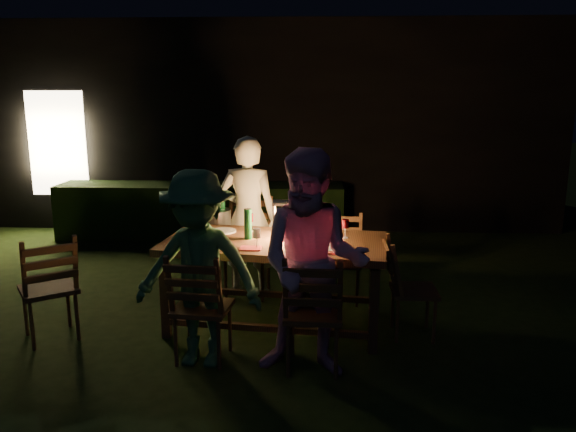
{
  "coord_description": "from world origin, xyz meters",
  "views": [
    {
      "loc": [
        1.17,
        -4.34,
        2.15
      ],
      "look_at": [
        0.93,
        0.8,
        1.0
      ],
      "focal_mm": 35.0,
      "sensor_mm": 36.0,
      "label": 1
    }
  ],
  "objects_px": {
    "chair_near_left": "(202,326)",
    "chair_end": "(411,306)",
    "person_house_side": "(248,216)",
    "person_opp_right": "(313,265)",
    "bottle_bucket_b": "(222,214)",
    "ice_bucket": "(217,220)",
    "bottle_bucket_a": "(212,216)",
    "person_opp_left": "(198,270)",
    "dining_table": "(275,249)",
    "chair_far_right": "(341,274)",
    "chair_far_left": "(248,265)",
    "bottle_table": "(248,224)",
    "side_table": "(217,237)",
    "chair_near_right": "(313,333)",
    "chair_spare": "(51,306)",
    "lantern": "(281,222)"
  },
  "relations": [
    {
      "from": "chair_near_left",
      "to": "chair_end",
      "type": "xyz_separation_m",
      "value": [
        1.76,
        0.56,
        -0.01
      ]
    },
    {
      "from": "chair_end",
      "to": "person_house_side",
      "type": "relative_size",
      "value": 0.54
    },
    {
      "from": "person_opp_right",
      "to": "bottle_bucket_b",
      "type": "bearing_deg",
      "value": 125.83
    },
    {
      "from": "ice_bucket",
      "to": "bottle_bucket_a",
      "type": "relative_size",
      "value": 0.94
    },
    {
      "from": "person_house_side",
      "to": "bottle_bucket_a",
      "type": "distance_m",
      "value": 0.39
    },
    {
      "from": "chair_end",
      "to": "person_opp_left",
      "type": "height_order",
      "value": "person_opp_left"
    },
    {
      "from": "person_opp_right",
      "to": "bottle_bucket_b",
      "type": "relative_size",
      "value": 5.46
    },
    {
      "from": "dining_table",
      "to": "ice_bucket",
      "type": "relative_size",
      "value": 6.98
    },
    {
      "from": "person_opp_left",
      "to": "bottle_bucket_a",
      "type": "relative_size",
      "value": 4.91
    },
    {
      "from": "chair_far_right",
      "to": "bottle_bucket_a",
      "type": "distance_m",
      "value": 1.49
    },
    {
      "from": "chair_near_left",
      "to": "chair_far_left",
      "type": "height_order",
      "value": "chair_far_left"
    },
    {
      "from": "dining_table",
      "to": "chair_far_right",
      "type": "relative_size",
      "value": 2.25
    },
    {
      "from": "chair_near_left",
      "to": "bottle_table",
      "type": "height_order",
      "value": "bottle_table"
    },
    {
      "from": "ice_bucket",
      "to": "side_table",
      "type": "bearing_deg",
      "value": 180.0
    },
    {
      "from": "chair_far_right",
      "to": "bottle_table",
      "type": "height_order",
      "value": "bottle_table"
    },
    {
      "from": "person_opp_right",
      "to": "chair_far_left",
      "type": "bearing_deg",
      "value": 119.5
    },
    {
      "from": "bottle_table",
      "to": "bottle_bucket_a",
      "type": "height_order",
      "value": "bottle_table"
    },
    {
      "from": "chair_near_left",
      "to": "person_opp_right",
      "type": "distance_m",
      "value": 1.07
    },
    {
      "from": "person_house_side",
      "to": "ice_bucket",
      "type": "relative_size",
      "value": 5.66
    },
    {
      "from": "chair_near_right",
      "to": "side_table",
      "type": "xyz_separation_m",
      "value": [
        -1.03,
        1.69,
        0.31
      ]
    },
    {
      "from": "side_table",
      "to": "bottle_bucket_b",
      "type": "xyz_separation_m",
      "value": [
        0.05,
        0.04,
        0.24
      ]
    },
    {
      "from": "chair_far_left",
      "to": "bottle_bucket_b",
      "type": "distance_m",
      "value": 0.61
    },
    {
      "from": "chair_end",
      "to": "bottle_bucket_b",
      "type": "relative_size",
      "value": 2.89
    },
    {
      "from": "chair_far_left",
      "to": "bottle_bucket_a",
      "type": "xyz_separation_m",
      "value": [
        -0.38,
        0.0,
        0.53
      ]
    },
    {
      "from": "chair_spare",
      "to": "chair_far_left",
      "type": "bearing_deg",
      "value": 1.49
    },
    {
      "from": "chair_spare",
      "to": "chair_near_right",
      "type": "bearing_deg",
      "value": -46.35
    },
    {
      "from": "chair_far_right",
      "to": "lantern",
      "type": "xyz_separation_m",
      "value": [
        -0.58,
        -0.65,
        0.7
      ]
    },
    {
      "from": "lantern",
      "to": "bottle_table",
      "type": "bearing_deg",
      "value": -177.6
    },
    {
      "from": "chair_end",
      "to": "lantern",
      "type": "height_order",
      "value": "lantern"
    },
    {
      "from": "person_opp_left",
      "to": "chair_near_left",
      "type": "bearing_deg",
      "value": 89.8
    },
    {
      "from": "chair_near_right",
      "to": "ice_bucket",
      "type": "bearing_deg",
      "value": 124.23
    },
    {
      "from": "ice_bucket",
      "to": "bottle_table",
      "type": "bearing_deg",
      "value": -62.73
    },
    {
      "from": "person_opp_right",
      "to": "lantern",
      "type": "xyz_separation_m",
      "value": [
        -0.29,
        0.91,
        0.11
      ]
    },
    {
      "from": "person_opp_right",
      "to": "bottle_bucket_a",
      "type": "bearing_deg",
      "value": 129.43
    },
    {
      "from": "person_opp_left",
      "to": "bottle_bucket_b",
      "type": "distance_m",
      "value": 1.67
    },
    {
      "from": "dining_table",
      "to": "chair_spare",
      "type": "height_order",
      "value": "chair_spare"
    },
    {
      "from": "chair_end",
      "to": "ice_bucket",
      "type": "bearing_deg",
      "value": -117.37
    },
    {
      "from": "person_opp_right",
      "to": "ice_bucket",
      "type": "distance_m",
      "value": 2.02
    },
    {
      "from": "person_opp_left",
      "to": "lantern",
      "type": "distance_m",
      "value": 1.02
    },
    {
      "from": "bottle_bucket_a",
      "to": "ice_bucket",
      "type": "bearing_deg",
      "value": 38.66
    },
    {
      "from": "chair_near_right",
      "to": "lantern",
      "type": "bearing_deg",
      "value": 111.77
    },
    {
      "from": "chair_near_right",
      "to": "side_table",
      "type": "distance_m",
      "value": 2.0
    },
    {
      "from": "chair_spare",
      "to": "bottle_table",
      "type": "xyz_separation_m",
      "value": [
        1.7,
        0.41,
        0.66
      ]
    },
    {
      "from": "chair_near_left",
      "to": "ice_bucket",
      "type": "bearing_deg",
      "value": 101.55
    },
    {
      "from": "chair_near_right",
      "to": "person_opp_left",
      "type": "bearing_deg",
      "value": 178.84
    },
    {
      "from": "person_house_side",
      "to": "bottle_bucket_a",
      "type": "height_order",
      "value": "person_house_side"
    },
    {
      "from": "lantern",
      "to": "side_table",
      "type": "relative_size",
      "value": 0.5
    },
    {
      "from": "person_opp_right",
      "to": "ice_bucket",
      "type": "xyz_separation_m",
      "value": [
        -1.02,
        1.73,
        -0.06
      ]
    },
    {
      "from": "chair_end",
      "to": "person_opp_right",
      "type": "height_order",
      "value": "person_opp_right"
    },
    {
      "from": "person_opp_right",
      "to": "person_opp_left",
      "type": "xyz_separation_m",
      "value": [
        -0.89,
        0.11,
        -0.09
      ]
    }
  ]
}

